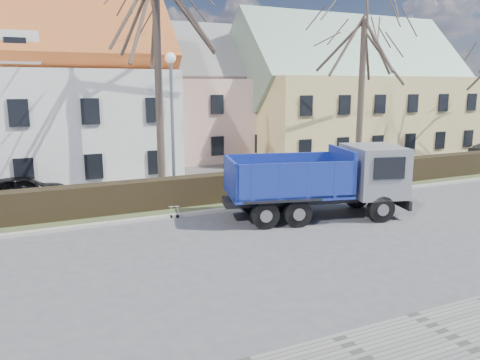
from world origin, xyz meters
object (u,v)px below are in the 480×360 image
cart_frame (170,212)px  streetlight (173,129)px  dump_truck (310,182)px  parked_car_a (24,189)px

cart_frame → streetlight: bearing=68.8°
dump_truck → streetlight: size_ratio=1.10×
streetlight → parked_car_a: streetlight is taller
dump_truck → streetlight: 6.75m
streetlight → parked_car_a: size_ratio=1.81×
streetlight → parked_car_a: 7.53m
dump_truck → streetlight: streetlight is taller
dump_truck → parked_car_a: size_ratio=1.98×
dump_truck → parked_car_a: bearing=158.1°
parked_car_a → cart_frame: bearing=-139.4°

